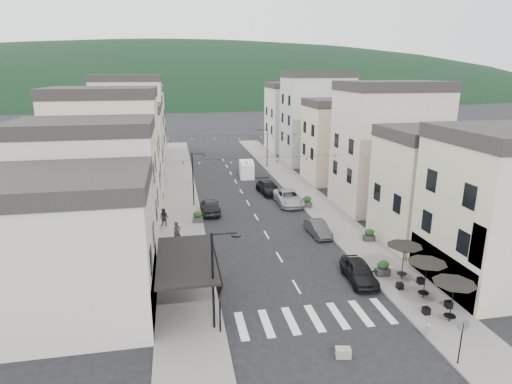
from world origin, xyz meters
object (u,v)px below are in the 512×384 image
(parked_car_c, at_px, (288,198))
(delivery_van, at_px, (246,169))
(parked_car_e, at_px, (210,206))
(pedestrian_a, at_px, (177,233))
(parked_car_d, at_px, (268,188))
(pedestrian_b, at_px, (164,217))
(parked_car_b, at_px, (318,228))
(parked_car_a, at_px, (359,271))

(parked_car_c, distance_m, delivery_van, 14.22)
(parked_car_e, distance_m, pedestrian_a, 8.66)
(parked_car_e, height_order, pedestrian_a, pedestrian_a)
(parked_car_c, bearing_deg, parked_car_d, 106.14)
(delivery_van, bearing_deg, parked_car_e, -106.92)
(parked_car_d, bearing_deg, pedestrian_b, -148.69)
(parked_car_b, bearing_deg, delivery_van, 93.56)
(parked_car_e, xyz_separation_m, pedestrian_b, (-4.70, -3.41, 0.20))
(parked_car_c, height_order, parked_car_d, parked_car_c)
(parked_car_a, height_order, pedestrian_a, pedestrian_a)
(parked_car_c, height_order, delivery_van, delivery_van)
(pedestrian_b, bearing_deg, delivery_van, 81.74)
(parked_car_b, distance_m, pedestrian_a, 12.64)
(parked_car_c, height_order, parked_car_e, parked_car_e)
(parked_car_b, xyz_separation_m, pedestrian_a, (-12.63, 0.19, 0.42))
(delivery_van, relative_size, pedestrian_a, 2.57)
(parked_car_a, xyz_separation_m, parked_car_e, (-9.10, 17.14, 0.05))
(parked_car_e, bearing_deg, delivery_van, -113.18)
(parked_car_d, relative_size, parked_car_e, 1.08)
(parked_car_e, height_order, pedestrian_b, pedestrian_b)
(parked_car_e, bearing_deg, parked_car_c, -171.01)
(delivery_van, bearing_deg, pedestrian_b, -114.84)
(pedestrian_a, bearing_deg, parked_car_c, 6.65)
(parked_car_d, bearing_deg, parked_car_a, -92.97)
(parked_car_c, relative_size, parked_car_e, 1.20)
(parked_car_d, relative_size, pedestrian_a, 2.66)
(parked_car_e, distance_m, delivery_van, 16.80)
(parked_car_c, relative_size, delivery_van, 1.15)
(parked_car_b, distance_m, parked_car_e, 12.19)
(parked_car_a, height_order, delivery_van, delivery_van)
(parked_car_c, bearing_deg, pedestrian_a, -142.07)
(pedestrian_a, bearing_deg, pedestrian_b, 74.05)
(parked_car_c, relative_size, parked_car_d, 1.11)
(parked_car_b, bearing_deg, parked_car_a, -92.85)
(parked_car_a, bearing_deg, parked_car_d, 97.59)
(parked_car_d, bearing_deg, delivery_van, 90.42)
(parked_car_c, xyz_separation_m, pedestrian_b, (-13.59, -4.91, 0.21))
(parked_car_e, xyz_separation_m, pedestrian_a, (-3.53, -7.91, 0.28))
(parked_car_e, relative_size, pedestrian_a, 2.45)
(parked_car_b, height_order, pedestrian_a, pedestrian_a)
(pedestrian_a, bearing_deg, parked_car_e, 35.46)
(parked_car_d, distance_m, parked_car_e, 9.80)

